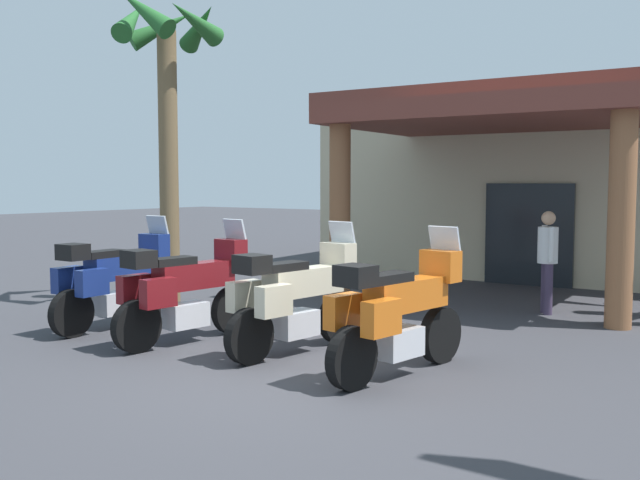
{
  "coord_description": "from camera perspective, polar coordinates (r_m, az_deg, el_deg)",
  "views": [
    {
      "loc": [
        4.78,
        -6.01,
        2.11
      ],
      "look_at": [
        -1.66,
        3.23,
        1.2
      ],
      "focal_mm": 39.8,
      "sensor_mm": 36.0,
      "label": 1
    }
  ],
  "objects": [
    {
      "name": "motorcycle_cream",
      "position": [
        8.77,
        -2.0,
        -4.64
      ],
      "size": [
        0.83,
        2.2,
        1.61
      ],
      "rotation": [
        0.0,
        0.0,
        1.42
      ],
      "color": "black",
      "rests_on": "ground_plane"
    },
    {
      "name": "palm_tree_roadside",
      "position": [
        12.91,
        -12.17,
        12.44
      ],
      "size": [
        1.91,
        1.89,
        5.46
      ],
      "color": "brown",
      "rests_on": "ground_plane"
    },
    {
      "name": "motorcycle_blue",
      "position": [
        10.7,
        -16.21,
        -3.14
      ],
      "size": [
        0.71,
        2.21,
        1.61
      ],
      "rotation": [
        0.0,
        0.0,
        1.59
      ],
      "color": "black",
      "rests_on": "ground_plane"
    },
    {
      "name": "pedestrian",
      "position": [
        11.95,
        17.83,
        -1.14
      ],
      "size": [
        0.32,
        0.46,
        1.66
      ],
      "rotation": [
        0.0,
        0.0,
        0.55
      ],
      "color": "#3F334C",
      "rests_on": "ground_plane"
    },
    {
      "name": "motel_building",
      "position": [
        18.37,
        19.35,
        4.56
      ],
      "size": [
        10.94,
        11.56,
        4.26
      ],
      "rotation": [
        0.0,
        0.0,
        0.05
      ],
      "color": "beige",
      "rests_on": "ground_plane"
    },
    {
      "name": "ground_plane",
      "position": [
        7.96,
        -3.54,
        -10.75
      ],
      "size": [
        80.0,
        80.0,
        0.0
      ],
      "primitive_type": "plane",
      "color": "#38383D"
    },
    {
      "name": "motorcycle_orange",
      "position": [
        7.79,
        6.29,
        -5.84
      ],
      "size": [
        0.85,
        2.2,
        1.61
      ],
      "rotation": [
        0.0,
        0.0,
        1.4
      ],
      "color": "black",
      "rests_on": "ground_plane"
    },
    {
      "name": "motorcycle_maroon",
      "position": [
        9.5,
        -10.78,
        -4.0
      ],
      "size": [
        0.8,
        2.21,
        1.61
      ],
      "rotation": [
        0.0,
        0.0,
        1.44
      ],
      "color": "black",
      "rests_on": "ground_plane"
    }
  ]
}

